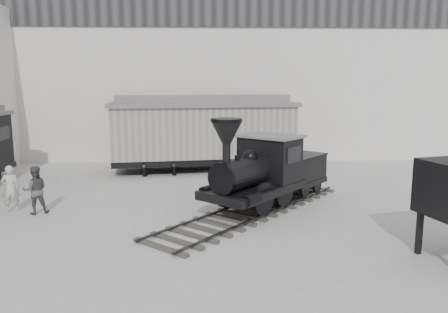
{
  "coord_description": "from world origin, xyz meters",
  "views": [
    {
      "loc": [
        0.28,
        -12.66,
        4.75
      ],
      "look_at": [
        0.89,
        3.69,
        2.0
      ],
      "focal_mm": 35.0,
      "sensor_mm": 36.0,
      "label": 1
    }
  ],
  "objects_px": {
    "locomotive": "(264,175)",
    "boxcar": "(204,131)",
    "visitor_b": "(35,190)",
    "visitor_a": "(10,188)"
  },
  "relations": [
    {
      "from": "locomotive",
      "to": "boxcar",
      "type": "xyz_separation_m",
      "value": [
        -2.38,
        7.5,
        0.87
      ]
    },
    {
      "from": "boxcar",
      "to": "locomotive",
      "type": "bearing_deg",
      "value": -80.05
    },
    {
      "from": "visitor_b",
      "to": "boxcar",
      "type": "bearing_deg",
      "value": -148.96
    },
    {
      "from": "visitor_a",
      "to": "visitor_b",
      "type": "relative_size",
      "value": 0.98
    },
    {
      "from": "boxcar",
      "to": "visitor_a",
      "type": "xyz_separation_m",
      "value": [
        -7.17,
        -7.58,
        -1.29
      ]
    },
    {
      "from": "boxcar",
      "to": "visitor_a",
      "type": "bearing_deg",
      "value": -141.08
    },
    {
      "from": "locomotive",
      "to": "visitor_a",
      "type": "height_order",
      "value": "locomotive"
    },
    {
      "from": "locomotive",
      "to": "visitor_a",
      "type": "distance_m",
      "value": 9.56
    },
    {
      "from": "locomotive",
      "to": "visitor_a",
      "type": "bearing_deg",
      "value": -138.9
    },
    {
      "from": "boxcar",
      "to": "visitor_b",
      "type": "relative_size",
      "value": 5.86
    }
  ]
}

